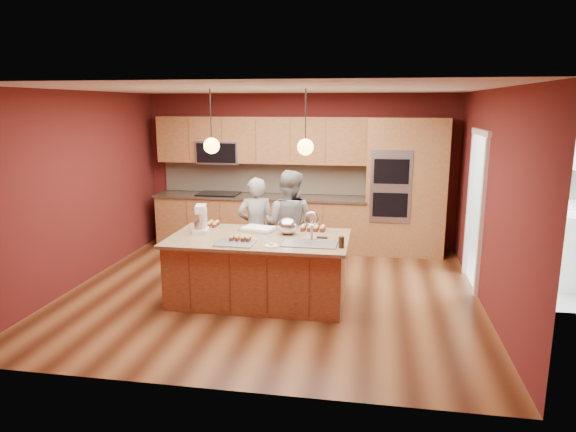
% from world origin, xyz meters
% --- Properties ---
extents(floor, '(5.50, 5.50, 0.00)m').
position_xyz_m(floor, '(0.00, 0.00, 0.00)').
color(floor, '#411F0F').
rests_on(floor, ground).
extents(ceiling, '(5.50, 5.50, 0.00)m').
position_xyz_m(ceiling, '(0.00, 0.00, 2.70)').
color(ceiling, silver).
rests_on(ceiling, ground).
extents(wall_back, '(5.50, 0.00, 5.50)m').
position_xyz_m(wall_back, '(0.00, 2.50, 1.35)').
color(wall_back, '#541816').
rests_on(wall_back, ground).
extents(wall_front, '(5.50, 0.00, 5.50)m').
position_xyz_m(wall_front, '(0.00, -2.50, 1.35)').
color(wall_front, '#541816').
rests_on(wall_front, ground).
extents(wall_left, '(0.00, 5.00, 5.00)m').
position_xyz_m(wall_left, '(-2.75, 0.00, 1.35)').
color(wall_left, '#541816').
rests_on(wall_left, ground).
extents(wall_right, '(0.00, 5.00, 5.00)m').
position_xyz_m(wall_right, '(2.75, 0.00, 1.35)').
color(wall_right, '#541816').
rests_on(wall_right, ground).
extents(cabinet_run, '(3.74, 0.64, 2.30)m').
position_xyz_m(cabinet_run, '(-0.68, 2.25, 0.98)').
color(cabinet_run, brown).
rests_on(cabinet_run, floor).
extents(oven_column, '(1.30, 0.62, 2.30)m').
position_xyz_m(oven_column, '(1.85, 2.19, 1.15)').
color(oven_column, brown).
rests_on(oven_column, floor).
extents(doorway_trim, '(0.08, 1.11, 2.20)m').
position_xyz_m(doorway_trim, '(2.73, 0.80, 1.05)').
color(doorway_trim, white).
rests_on(doorway_trim, wall_right).
extents(pendant_left, '(0.20, 0.20, 0.80)m').
position_xyz_m(pendant_left, '(-0.70, -0.29, 2.00)').
color(pendant_left, black).
rests_on(pendant_left, ceiling).
extents(pendant_right, '(0.20, 0.20, 0.80)m').
position_xyz_m(pendant_right, '(0.49, -0.29, 2.00)').
color(pendant_right, black).
rests_on(pendant_right, ceiling).
extents(island, '(2.29, 1.29, 1.22)m').
position_xyz_m(island, '(-0.09, -0.29, 0.43)').
color(island, brown).
rests_on(island, floor).
extents(person_left, '(0.63, 0.52, 1.48)m').
position_xyz_m(person_left, '(-0.35, 0.61, 0.74)').
color(person_left, black).
rests_on(person_left, floor).
extents(person_right, '(0.88, 0.74, 1.60)m').
position_xyz_m(person_right, '(0.14, 0.61, 0.80)').
color(person_right, slate).
rests_on(person_right, floor).
extents(stand_mixer, '(0.25, 0.30, 0.37)m').
position_xyz_m(stand_mixer, '(-0.91, -0.20, 1.00)').
color(stand_mixer, white).
rests_on(stand_mixer, island).
extents(sheet_cake, '(0.53, 0.44, 0.05)m').
position_xyz_m(sheet_cake, '(-0.19, 0.05, 0.87)').
color(sheet_cake, silver).
rests_on(sheet_cake, island).
extents(cooling_rack, '(0.47, 0.34, 0.02)m').
position_xyz_m(cooling_rack, '(-0.31, -0.68, 0.86)').
color(cooling_rack, '#A9ACB0').
rests_on(cooling_rack, island).
extents(mixing_bowl, '(0.27, 0.27, 0.23)m').
position_xyz_m(mixing_bowl, '(0.24, -0.08, 0.95)').
color(mixing_bowl, silver).
rests_on(mixing_bowl, island).
extents(plate, '(0.16, 0.16, 0.01)m').
position_xyz_m(plate, '(0.14, -0.71, 0.85)').
color(plate, silver).
rests_on(plate, island).
extents(tumbler, '(0.07, 0.07, 0.14)m').
position_xyz_m(tumbler, '(0.97, -0.62, 0.91)').
color(tumbler, '#321F0E').
rests_on(tumbler, island).
extents(phone, '(0.14, 0.08, 0.01)m').
position_xyz_m(phone, '(0.70, -0.20, 0.85)').
color(phone, black).
rests_on(phone, island).
extents(cupcakes_left, '(0.16, 0.24, 0.07)m').
position_xyz_m(cupcakes_left, '(-0.87, 0.19, 0.88)').
color(cupcakes_left, '#DBB553').
rests_on(cupcakes_left, island).
extents(cupcakes_rack, '(0.28, 0.14, 0.06)m').
position_xyz_m(cupcakes_rack, '(-0.28, -0.56, 0.89)').
color(cupcakes_rack, '#DBB553').
rests_on(cupcakes_rack, island).
extents(cupcakes_right, '(0.35, 0.17, 0.08)m').
position_xyz_m(cupcakes_right, '(0.54, 0.15, 0.88)').
color(cupcakes_right, '#DBB553').
rests_on(cupcakes_right, island).
extents(dryer, '(0.77, 0.79, 1.06)m').
position_xyz_m(dryer, '(4.20, 1.56, 0.53)').
color(dryer, white).
rests_on(dryer, floor).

